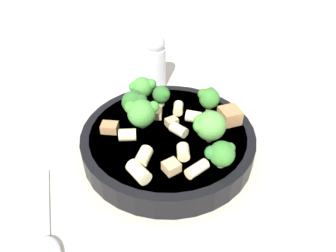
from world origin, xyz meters
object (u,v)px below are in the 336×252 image
at_px(broccoli_floret_3, 143,87).
at_px(chicken_chunk_2, 169,121).
at_px(broccoli_floret_5, 134,101).
at_px(chicken_chunk_3, 110,128).
at_px(rigatoni_0, 128,135).
at_px(rigatoni_6, 143,157).
at_px(rigatoni_7, 178,131).
at_px(broccoli_floret_6, 162,95).
at_px(rigatoni_4, 197,169).
at_px(rigatoni_3, 139,172).
at_px(chicken_chunk_4, 156,113).
at_px(broccoli_floret_4, 209,124).
at_px(chicken_chunk_0, 171,167).
at_px(chicken_chunk_1, 230,116).
at_px(broccoli_floret_0, 209,98).
at_px(rigatoni_5, 183,152).
at_px(rigatoni_8, 194,117).
at_px(spoon, 44,240).
at_px(broccoli_floret_1, 221,153).
at_px(rigatoni_2, 211,121).
at_px(rigatoni_1, 176,108).
at_px(broccoli_floret_2, 142,111).
at_px(pepper_shaker, 156,62).
at_px(pasta_bowl, 168,139).

bearing_deg(broccoli_floret_3, chicken_chunk_2, 138.94).
distance_m(broccoli_floret_5, chicken_chunk_3, 0.05).
distance_m(rigatoni_0, rigatoni_6, 0.05).
bearing_deg(broccoli_floret_5, rigatoni_7, 158.73).
relative_size(broccoli_floret_6, rigatoni_4, 1.10).
xyz_separation_m(rigatoni_3, chicken_chunk_4, (0.02, -0.12, -0.00)).
distance_m(broccoli_floret_4, chicken_chunk_0, 0.08).
bearing_deg(chicken_chunk_1, rigatoni_0, 33.99).
relative_size(broccoli_floret_0, broccoli_floret_4, 0.86).
relative_size(broccoli_floret_0, rigatoni_5, 1.93).
relative_size(broccoli_floret_4, rigatoni_8, 2.10).
height_order(broccoli_floret_5, spoon, broccoli_floret_5).
height_order(rigatoni_4, rigatoni_5, rigatoni_5).
distance_m(broccoli_floret_1, chicken_chunk_0, 0.06).
xyz_separation_m(broccoli_floret_1, rigatoni_2, (0.03, -0.07, -0.01)).
height_order(rigatoni_2, rigatoni_8, rigatoni_8).
bearing_deg(rigatoni_7, broccoli_floret_4, -174.17).
bearing_deg(chicken_chunk_3, broccoli_floret_4, -169.09).
relative_size(rigatoni_1, rigatoni_2, 0.76).
relative_size(broccoli_floret_2, chicken_chunk_2, 2.80).
bearing_deg(broccoli_floret_6, rigatoni_2, 162.51).
bearing_deg(broccoli_floret_0, broccoli_floret_1, 110.46).
bearing_deg(broccoli_floret_1, broccoli_floret_0, -69.54).
relative_size(broccoli_floret_1, rigatoni_0, 1.61).
xyz_separation_m(broccoli_floret_2, broccoli_floret_3, (0.02, -0.06, -0.00)).
distance_m(broccoli_floret_4, pepper_shaker, 0.20).
bearing_deg(chicken_chunk_2, chicken_chunk_3, 28.86).
bearing_deg(chicken_chunk_4, spoon, 75.97).
bearing_deg(broccoli_floret_0, chicken_chunk_0, 83.73).
relative_size(broccoli_floret_1, spoon, 0.26).
distance_m(broccoli_floret_6, chicken_chunk_3, 0.10).
xyz_separation_m(broccoli_floret_1, rigatoni_0, (0.13, -0.01, -0.01)).
distance_m(broccoli_floret_0, rigatoni_6, 0.14).
bearing_deg(broccoli_floret_4, rigatoni_5, 62.53).
xyz_separation_m(chicken_chunk_4, pepper_shaker, (0.05, -0.13, 0.01)).
bearing_deg(rigatoni_2, chicken_chunk_1, -144.34).
distance_m(broccoli_floret_1, rigatoni_7, 0.08).
xyz_separation_m(broccoli_floret_0, rigatoni_4, (-0.02, 0.12, -0.02)).
relative_size(rigatoni_3, chicken_chunk_4, 1.51).
xyz_separation_m(broccoli_floret_0, chicken_chunk_2, (0.05, 0.05, -0.02)).
distance_m(pasta_bowl, rigatoni_6, 0.07).
bearing_deg(rigatoni_2, broccoli_floret_0, -70.71).
distance_m(broccoli_floret_5, chicken_chunk_1, 0.14).
relative_size(broccoli_floret_5, rigatoni_8, 1.79).
relative_size(broccoli_floret_3, broccoli_floret_5, 1.02).
bearing_deg(chicken_chunk_0, rigatoni_2, -104.06).
bearing_deg(chicken_chunk_2, rigatoni_8, -150.36).
bearing_deg(rigatoni_4, rigatoni_2, -87.07).
bearing_deg(broccoli_floret_6, chicken_chunk_0, 113.84).
relative_size(broccoli_floret_2, rigatoni_1, 2.16).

